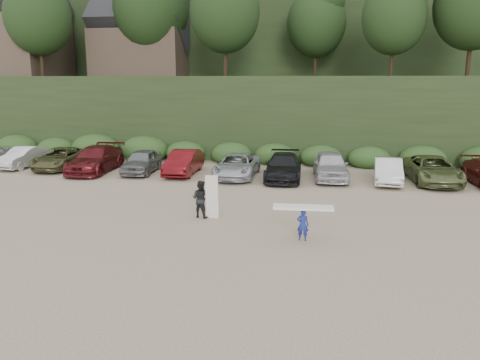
# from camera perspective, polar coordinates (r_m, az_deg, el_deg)

# --- Properties ---
(ground) EXTENTS (120.00, 120.00, 0.00)m
(ground) POSITION_cam_1_polar(r_m,az_deg,el_deg) (18.94, -3.82, -5.66)
(ground) COLOR tan
(ground) RESTS_ON ground
(hillside_backdrop) EXTENTS (90.00, 41.50, 28.00)m
(hillside_backdrop) POSITION_cam_1_polar(r_m,az_deg,el_deg) (53.87, 5.50, 17.96)
(hillside_backdrop) COLOR black
(hillside_backdrop) RESTS_ON ground
(parked_cars) EXTENTS (33.85, 6.03, 1.64)m
(parked_cars) POSITION_cam_1_polar(r_m,az_deg,el_deg) (28.59, -2.52, 2.01)
(parked_cars) COLOR #BCBCC1
(parked_cars) RESTS_ON ground
(child_surfer) EXTENTS (2.21, 0.74, 1.31)m
(child_surfer) POSITION_cam_1_polar(r_m,az_deg,el_deg) (17.20, 7.68, -4.52)
(child_surfer) COLOR navy
(child_surfer) RESTS_ON ground
(adult_surfer) EXTENTS (1.27, 0.79, 1.90)m
(adult_surfer) POSITION_cam_1_polar(r_m,az_deg,el_deg) (19.97, -4.71, -2.29)
(adult_surfer) COLOR black
(adult_surfer) RESTS_ON ground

